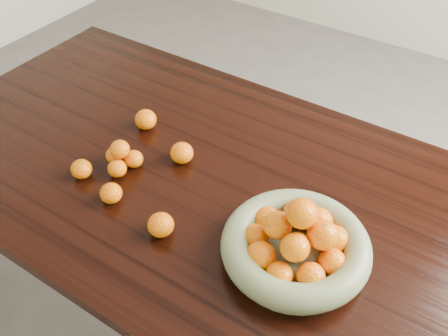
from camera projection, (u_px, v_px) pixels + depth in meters
The scene contains 9 objects.
ground at pixel (223, 323), 1.92m from camera, with size 5.00×5.00×0.00m, color #64615E.
dining_table at pixel (222, 204), 1.48m from camera, with size 2.00×1.00×0.75m.
fruit_bowl at pixel (296, 244), 1.19m from camera, with size 0.36×0.36×0.19m.
orange_pyramid at pixel (121, 158), 1.44m from camera, with size 0.11×0.11×0.10m.
loose_orange_0 at pixel (81, 169), 1.42m from camera, with size 0.06×0.06×0.06m, color orange.
loose_orange_1 at pixel (111, 193), 1.35m from camera, with size 0.06×0.06×0.06m, color orange.
loose_orange_2 at pixel (161, 225), 1.26m from camera, with size 0.07×0.07×0.06m, color orange.
loose_orange_3 at pixel (146, 119), 1.59m from camera, with size 0.07×0.07×0.06m, color orange.
loose_orange_4 at pixel (182, 153), 1.47m from camera, with size 0.07×0.07×0.06m, color orange.
Camera 1 is at (0.57, -0.85, 1.73)m, focal length 40.00 mm.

